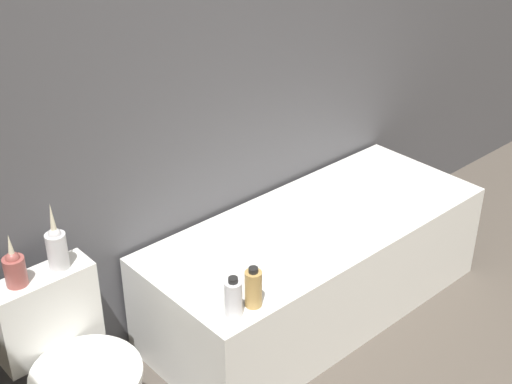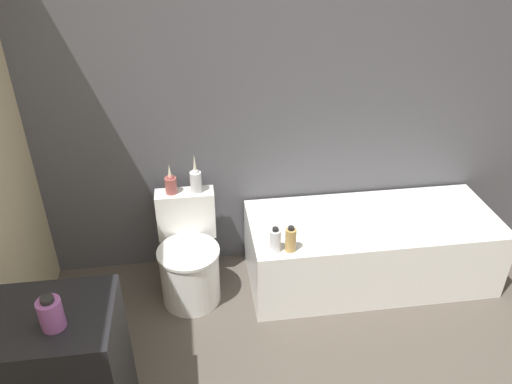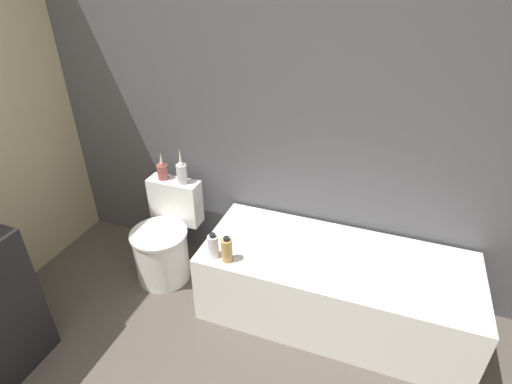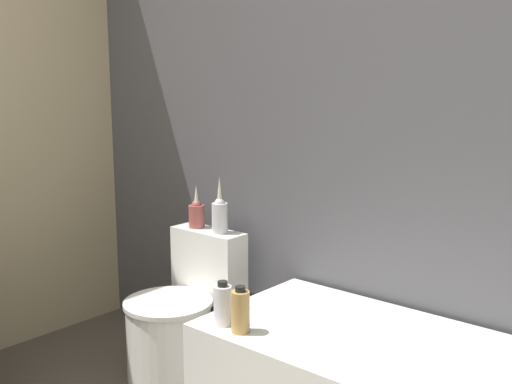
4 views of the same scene
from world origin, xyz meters
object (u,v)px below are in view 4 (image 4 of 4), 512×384
(toilet, at_px, (179,323))
(vase_silver, at_px, (220,214))
(shampoo_bottle_tall, at_px, (223,305))
(shampoo_bottle_short, at_px, (240,311))
(vase_gold, at_px, (197,213))

(toilet, xyz_separation_m, vase_silver, (0.08, 0.20, 0.50))
(shampoo_bottle_tall, xyz_separation_m, shampoo_bottle_short, (0.09, -0.01, 0.00))
(vase_gold, distance_m, vase_silver, 0.16)
(toilet, relative_size, shampoo_bottle_short, 3.97)
(shampoo_bottle_short, bearing_deg, shampoo_bottle_tall, 175.90)
(vase_gold, relative_size, shampoo_bottle_short, 1.21)
(shampoo_bottle_tall, bearing_deg, toilet, 154.24)
(shampoo_bottle_short, bearing_deg, vase_silver, 139.54)
(vase_silver, height_order, shampoo_bottle_short, vase_silver)
(toilet, xyz_separation_m, vase_gold, (-0.08, 0.21, 0.48))
(toilet, height_order, shampoo_bottle_tall, toilet)
(toilet, relative_size, vase_silver, 2.53)
(vase_gold, height_order, shampoo_bottle_short, vase_gold)
(vase_silver, relative_size, shampoo_bottle_tall, 1.60)
(vase_gold, bearing_deg, vase_silver, -2.17)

